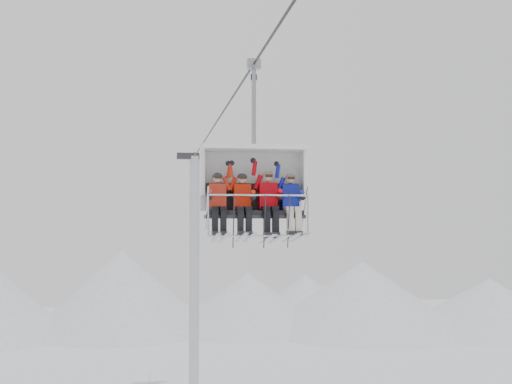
{
  "coord_description": "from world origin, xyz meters",
  "views": [
    {
      "loc": [
        -2.18,
        -13.81,
        9.83
      ],
      "look_at": [
        0.0,
        0.0,
        10.4
      ],
      "focal_mm": 45.0,
      "sensor_mm": 36.0,
      "label": 1
    }
  ],
  "objects": [
    {
      "name": "skier_far_right",
      "position": [
        0.81,
        0.13,
        10.18
      ],
      "size": [
        0.38,
        1.69,
        1.52
      ],
      "color": "#131D9D",
      "rests_on": "chairlift_carrier"
    },
    {
      "name": "skier_center_left",
      "position": [
        -0.28,
        0.13,
        10.18
      ],
      "size": [
        0.38,
        1.69,
        1.52
      ],
      "color": "red",
      "rests_on": "chairlift_carrier"
    },
    {
      "name": "chairlift_carrier",
      "position": [
        0.0,
        0.44,
        10.67
      ],
      "size": [
        2.34,
        1.17,
        3.98
      ],
      "color": "black",
      "rests_on": "haul_cable"
    },
    {
      "name": "ridgeline",
      "position": [
        -1.58,
        42.05,
        2.84
      ],
      "size": [
        72.0,
        21.0,
        7.0
      ],
      "color": "silver",
      "rests_on": "ground"
    },
    {
      "name": "skier_far_left",
      "position": [
        -0.82,
        0.13,
        10.18
      ],
      "size": [
        0.38,
        1.69,
        1.53
      ],
      "color": "red",
      "rests_on": "chairlift_carrier"
    },
    {
      "name": "lift_tower_right",
      "position": [
        0.0,
        22.0,
        5.78
      ],
      "size": [
        2.0,
        1.8,
        13.48
      ],
      "color": "#B7BABF",
      "rests_on": "ground"
    },
    {
      "name": "haul_cable",
      "position": [
        0.0,
        0.0,
        13.3
      ],
      "size": [
        0.06,
        50.0,
        0.06
      ],
      "primitive_type": "cylinder",
      "rotation": [
        1.57,
        0.0,
        0.0
      ],
      "color": "#2F2F35",
      "rests_on": "lift_tower_left"
    },
    {
      "name": "skier_center_right",
      "position": [
        0.31,
        0.14,
        10.2
      ],
      "size": [
        0.4,
        1.69,
        1.6
      ],
      "color": "#C3050F",
      "rests_on": "chairlift_carrier"
    }
  ]
}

